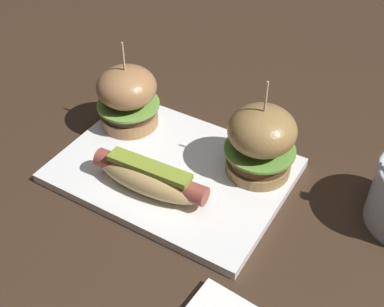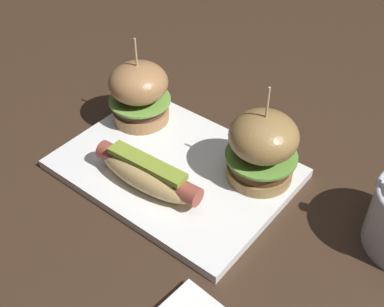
% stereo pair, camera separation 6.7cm
% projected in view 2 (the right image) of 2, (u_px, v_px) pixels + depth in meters
% --- Properties ---
extents(ground_plane, '(3.00, 3.00, 0.00)m').
position_uv_depth(ground_plane, '(175.00, 172.00, 0.72)').
color(ground_plane, '#382619').
extents(platter_main, '(0.32, 0.24, 0.01)m').
position_uv_depth(platter_main, '(175.00, 169.00, 0.72)').
color(platter_main, white).
rests_on(platter_main, ground).
extents(hot_dog, '(0.17, 0.06, 0.05)m').
position_uv_depth(hot_dog, '(150.00, 175.00, 0.67)').
color(hot_dog, tan).
rests_on(hot_dog, platter_main).
extents(slider_left, '(0.10, 0.10, 0.14)m').
position_uv_depth(slider_left, '(139.00, 93.00, 0.77)').
color(slider_left, '#A07145').
rests_on(slider_left, platter_main).
extents(slider_right, '(0.10, 0.10, 0.15)m').
position_uv_depth(slider_right, '(262.00, 147.00, 0.66)').
color(slider_right, olive).
rests_on(slider_right, platter_main).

